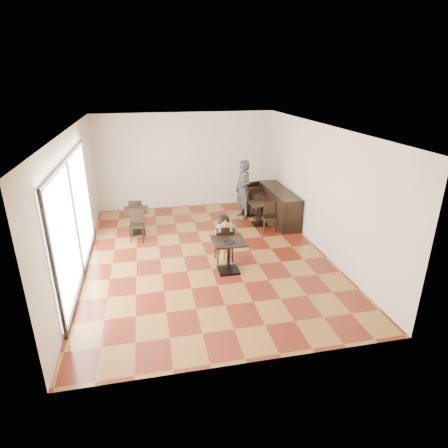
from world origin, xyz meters
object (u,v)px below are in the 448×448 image
object	(u,v)px
child_table	(228,256)
cafe_table_mid	(260,214)
chair_back_b	(259,204)
cafe_table_left	(137,221)
chair_mid_a	(259,205)
chair_left_a	(137,213)
chair_left_b	(137,226)
child_chair	(224,243)
adult_patron	(243,189)
child	(224,238)
cafe_table_back	(249,202)
chair_back_a	(250,194)
chair_mid_b	(270,217)

from	to	relation	value
child_table	cafe_table_mid	distance (m)	3.15
chair_back_b	cafe_table_left	bearing A→B (deg)	169.77
child_table	chair_back_b	xyz separation A→B (m)	(1.71, 3.19, 0.09)
chair_mid_a	cafe_table_mid	bearing A→B (deg)	87.76
chair_left_a	chair_left_b	xyz separation A→B (m)	(0.00, -1.10, 0.00)
child_table	chair_left_a	xyz separation A→B (m)	(-2.10, 3.35, 0.04)
child_chair	cafe_table_mid	xyz separation A→B (m)	(1.59, 2.17, -0.13)
cafe_table_mid	chair_left_a	distance (m)	3.75
chair_left_a	adult_patron	bearing A→B (deg)	-171.41
child_chair	chair_left_a	bearing A→B (deg)	-53.16
cafe_table_left	chair_left_a	xyz separation A→B (m)	(0.00, 0.55, 0.07)
child	cafe_table_mid	world-z (taller)	child
child_table	cafe_table_left	xyz separation A→B (m)	(-2.10, 2.80, -0.03)
chair_left_b	child_table	bearing A→B (deg)	-39.87
cafe_table_mid	cafe_table_back	xyz separation A→B (m)	(-0.06, 1.02, 0.06)
cafe_table_back	chair_back_a	size ratio (longest dim) A/B	0.83
child_table	cafe_table_left	size ratio (longest dim) A/B	1.09
chair_back_a	adult_patron	bearing A→B (deg)	45.37
child_table	chair_back_b	distance (m)	3.61
child_chair	child	world-z (taller)	child
cafe_table_mid	chair_left_b	bearing A→B (deg)	-172.81
chair_mid_a	child	bearing A→B (deg)	69.65
chair_mid_a	chair_back_a	bearing A→B (deg)	-75.97
cafe_table_mid	child	bearing A→B (deg)	-126.36
chair_mid_a	cafe_table_back	bearing A→B (deg)	-54.88
cafe_table_back	child_table	bearing A→B (deg)	-112.40
chair_left_b	child	bearing A→B (deg)	-31.88
cafe_table_mid	child_table	bearing A→B (deg)	-120.42
child	cafe_table_mid	xyz separation A→B (m)	(1.59, 2.17, -0.25)
chair_mid_b	adult_patron	bearing A→B (deg)	123.59
chair_mid_a	chair_left_a	distance (m)	3.84
child_table	cafe_table_back	size ratio (longest dim) A/B	0.97
chair_mid_b	child	bearing A→B (deg)	-124.81
child_chair	cafe_table_back	size ratio (longest dim) A/B	1.17
cafe_table_back	chair_left_b	distance (m)	3.93
child	chair_mid_a	distance (m)	3.23
cafe_table_left	cafe_table_back	size ratio (longest dim) A/B	0.89
child_chair	cafe_table_left	distance (m)	3.08
child	cafe_table_left	xyz separation A→B (m)	(-2.10, 2.25, -0.24)
chair_left_b	cafe_table_mid	bearing A→B (deg)	14.33
cafe_table_mid	chair_mid_a	size ratio (longest dim) A/B	0.83
chair_left_b	adult_patron	bearing A→B (deg)	26.67
adult_patron	chair_left_b	size ratio (longest dim) A/B	2.15
child_table	chair_left_a	bearing A→B (deg)	122.05
cafe_table_back	chair_mid_b	distance (m)	1.58
child_chair	cafe_table_mid	size ratio (longest dim) A/B	1.36
child_chair	chair_mid_a	distance (m)	3.22
cafe_table_left	chair_mid_b	size ratio (longest dim) A/B	0.86
child_table	child_chair	world-z (taller)	child_chair
cafe_table_left	cafe_table_back	xyz separation A→B (m)	(3.64, 0.93, 0.05)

